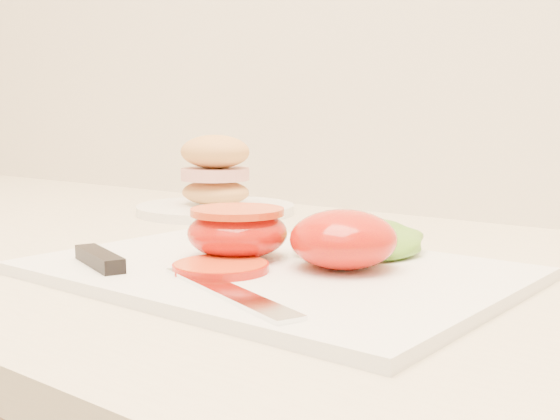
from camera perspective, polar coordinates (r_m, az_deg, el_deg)
The scene contains 7 objects.
cutting_board at distance 0.58m, azimuth -0.61°, elevation -4.96°, with size 0.38×0.28×0.01m, color white.
tomato_half_dome at distance 0.57m, azimuth 5.16°, elevation -2.37°, with size 0.09×0.09×0.05m, color red.
tomato_half_cut at distance 0.61m, azimuth -3.48°, elevation -1.70°, with size 0.09×0.09×0.04m.
tomato_slice_0 at distance 0.56m, azimuth -4.84°, elevation -4.64°, with size 0.07×0.07×0.01m, color #E15923.
lettuce_leaf_0 at distance 0.63m, azimuth 6.52°, elevation -2.39°, with size 0.12×0.09×0.03m, color #6FA52B.
knife at distance 0.56m, azimuth -10.95°, elevation -4.82°, with size 0.27×0.08×0.01m.
sandwich_plate at distance 0.96m, azimuth -5.27°, elevation 1.95°, with size 0.21×0.21×0.11m.
Camera 1 is at (-0.09, 1.16, 1.06)m, focal length 45.00 mm.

